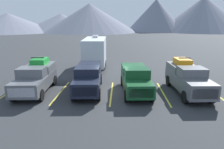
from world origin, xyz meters
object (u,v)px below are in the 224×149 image
at_px(pickup_truck_a, 36,77).
at_px(pickup_truck_d, 187,78).
at_px(pickup_truck_b, 88,77).
at_px(camper_trailer_a, 95,51).
at_px(pickup_truck_c, 136,79).

distance_m(pickup_truck_a, pickup_truck_d, 11.70).
height_order(pickup_truck_b, pickup_truck_d, pickup_truck_d).
relative_size(pickup_truck_a, pickup_truck_d, 0.95).
xyz_separation_m(pickup_truck_b, camper_trailer_a, (-0.41, 8.19, 0.85)).
distance_m(pickup_truck_a, camper_trailer_a, 9.28).
height_order(pickup_truck_c, pickup_truck_d, pickup_truck_d).
xyz_separation_m(pickup_truck_c, camper_trailer_a, (-4.11, 8.40, 0.89)).
bearing_deg(pickup_truck_c, pickup_truck_d, 0.94).
distance_m(pickup_truck_b, camper_trailer_a, 8.25).
bearing_deg(camper_trailer_a, pickup_truck_d, -45.96).
relative_size(pickup_truck_b, pickup_truck_c, 1.07).
xyz_separation_m(pickup_truck_a, pickup_truck_b, (4.05, 0.30, -0.06)).
height_order(pickup_truck_a, pickup_truck_b, pickup_truck_a).
bearing_deg(pickup_truck_d, pickup_truck_c, -179.06).
height_order(pickup_truck_a, camper_trailer_a, camper_trailer_a).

